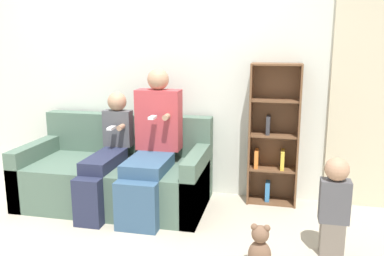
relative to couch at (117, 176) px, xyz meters
The scene contains 9 objects.
ground_plane 0.63m from the couch, 72.82° to the right, with size 14.00×14.00×0.00m, color #B2A893.
back_wall 1.12m from the couch, 70.74° to the left, with size 10.00×0.06×2.55m.
curtain_panel 2.44m from the couch, 10.72° to the left, with size 0.59×0.04×2.12m.
couch is the anchor object (origin of this frame).
adult_seated 0.56m from the couch, 10.53° to the right, with size 0.42×0.84×1.30m.
child_seated 0.30m from the couch, 105.82° to the right, with size 0.28×0.86×1.07m.
toddler_standing 2.03m from the couch, 17.11° to the right, with size 0.21×0.17×0.75m.
bookshelf 1.56m from the couch, 13.60° to the left, with size 0.47×0.24×1.36m.
teddy_bear 1.69m from the couch, 32.04° to the right, with size 0.16×0.13×0.32m.
Camera 1 is at (1.35, -2.98, 1.56)m, focal length 38.00 mm.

